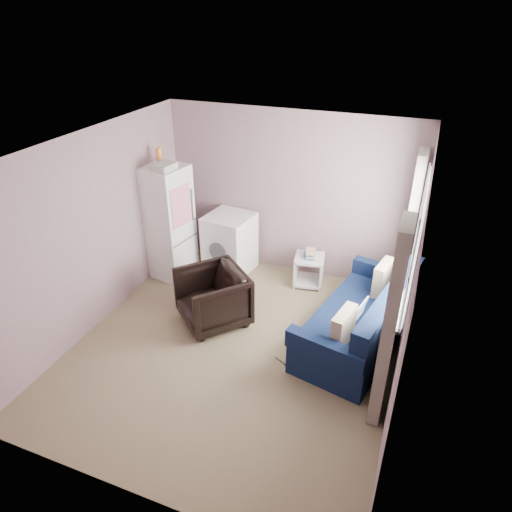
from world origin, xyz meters
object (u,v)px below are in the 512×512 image
at_px(side_table, 309,268).
at_px(sofa, 362,322).
at_px(fridge, 168,222).
at_px(armchair, 212,295).
at_px(washing_machine, 230,242).

height_order(side_table, sofa, sofa).
distance_m(fridge, sofa, 3.19).
bearing_deg(fridge, side_table, 21.07).
bearing_deg(side_table, sofa, -48.46).
relative_size(fridge, side_table, 3.42).
xyz_separation_m(armchair, sofa, (1.91, 0.26, -0.09)).
bearing_deg(fridge, sofa, -3.02).
relative_size(fridge, sofa, 0.91).
bearing_deg(sofa, fridge, -179.78).
height_order(armchair, sofa, sofa).
distance_m(armchair, sofa, 1.93).
distance_m(armchair, side_table, 1.66).
distance_m(armchair, fridge, 1.55).
bearing_deg(armchair, fridge, -176.45).
bearing_deg(fridge, washing_machine, 36.66).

